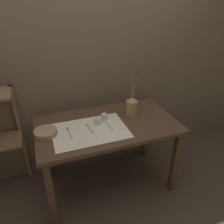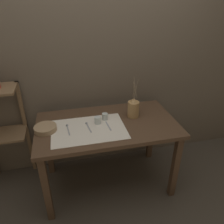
% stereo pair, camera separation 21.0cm
% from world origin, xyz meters
% --- Properties ---
extents(ground_plane, '(12.00, 12.00, 0.00)m').
position_xyz_m(ground_plane, '(0.00, 0.00, 0.00)').
color(ground_plane, '#473F35').
extents(stone_wall_back, '(7.00, 0.06, 2.40)m').
position_xyz_m(stone_wall_back, '(0.00, 0.49, 1.20)').
color(stone_wall_back, brown).
rests_on(stone_wall_back, ground_plane).
extents(wooden_table, '(1.38, 0.77, 0.79)m').
position_xyz_m(wooden_table, '(0.00, 0.00, 0.69)').
color(wooden_table, '#4C3523').
rests_on(wooden_table, ground_plane).
extents(linen_cloth, '(0.69, 0.48, 0.00)m').
position_xyz_m(linen_cloth, '(-0.19, -0.07, 0.79)').
color(linen_cloth, silver).
rests_on(linen_cloth, wooden_table).
extents(pitcher_with_flowers, '(0.12, 0.12, 0.42)m').
position_xyz_m(pitcher_with_flowers, '(0.29, 0.07, 0.89)').
color(pitcher_with_flowers, '#A87F4C').
rests_on(pitcher_with_flowers, wooden_table).
extents(wooden_bowl, '(0.21, 0.21, 0.05)m').
position_xyz_m(wooden_bowl, '(-0.58, -0.00, 0.82)').
color(wooden_bowl, '#9E7F5B').
rests_on(wooden_bowl, wooden_table).
extents(glass_tumbler_near, '(0.06, 0.06, 0.07)m').
position_xyz_m(glass_tumbler_near, '(-0.09, 0.02, 0.83)').
color(glass_tumbler_near, silver).
rests_on(glass_tumbler_near, wooden_table).
extents(glass_tumbler_far, '(0.06, 0.06, 0.07)m').
position_xyz_m(glass_tumbler_far, '(-0.01, 0.07, 0.83)').
color(glass_tumbler_far, silver).
rests_on(glass_tumbler_far, wooden_table).
extents(spoon_inner, '(0.03, 0.18, 0.02)m').
position_xyz_m(spoon_inner, '(-0.38, 0.00, 0.80)').
color(spoon_inner, '#939399').
rests_on(spoon_inner, wooden_table).
extents(spoon_outer, '(0.04, 0.18, 0.02)m').
position_xyz_m(spoon_outer, '(-0.20, 0.00, 0.80)').
color(spoon_outer, '#939399').
rests_on(spoon_outer, wooden_table).
extents(fork_inner, '(0.03, 0.17, 0.00)m').
position_xyz_m(fork_inner, '(0.00, -0.06, 0.80)').
color(fork_inner, '#939399').
rests_on(fork_inner, wooden_table).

